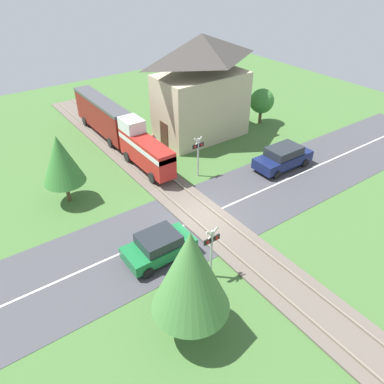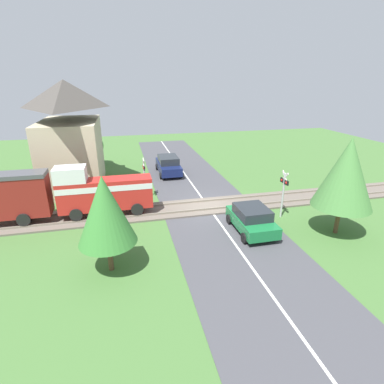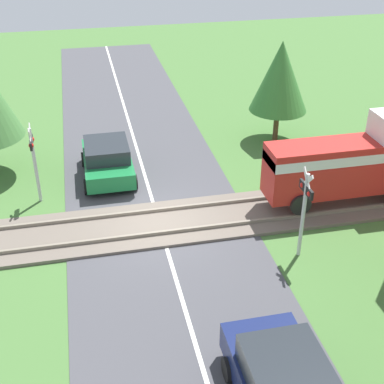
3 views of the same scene
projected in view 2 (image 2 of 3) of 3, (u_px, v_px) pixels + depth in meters
name	position (u px, v px, depth m)	size (l,w,h in m)	color
ground_plane	(208.00, 207.00, 20.74)	(60.00, 60.00, 0.00)	#426B33
road_surface	(208.00, 207.00, 20.73)	(48.00, 6.40, 0.02)	#424247
track_bed	(208.00, 206.00, 20.71)	(2.80, 48.00, 0.24)	#665B51
train	(27.00, 195.00, 17.69)	(1.58, 14.28, 3.18)	red
car_near_crossing	(252.00, 219.00, 17.17)	(3.69, 2.03, 1.49)	#197038
car_far_side	(168.00, 165.00, 27.76)	(4.53, 2.02, 1.66)	#141E4C
crossing_signal_west_approach	(284.00, 188.00, 18.55)	(0.90, 0.18, 3.04)	#B7B7B7
crossing_signal_east_approach	(144.00, 173.00, 21.55)	(0.90, 0.18, 3.04)	#B7B7B7
station_building	(71.00, 137.00, 23.43)	(7.79, 4.57, 8.29)	#C6B793
pedestrian_by_station	(76.00, 198.00, 20.20)	(0.41, 0.41, 1.67)	#7F3D84
tree_by_station	(92.00, 146.00, 29.90)	(2.18, 2.18, 3.18)	brown
tree_roadside_hedge	(105.00, 210.00, 12.87)	(2.58, 2.58, 4.57)	brown
tree_beyond_track	(346.00, 173.00, 16.00)	(3.19, 3.19, 5.49)	brown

